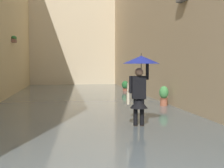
% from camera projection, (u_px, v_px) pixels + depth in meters
% --- Properties ---
extents(ground_plane, '(60.00, 60.00, 0.00)m').
position_uv_depth(ground_plane, '(81.00, 102.00, 14.84)').
color(ground_plane, slate).
extents(flood_water, '(8.04, 29.32, 0.09)m').
position_uv_depth(flood_water, '(81.00, 101.00, 14.84)').
color(flood_water, '#515B60').
rests_on(flood_water, ground_plane).
extents(building_facade_far, '(10.84, 1.80, 11.09)m').
position_uv_depth(building_facade_far, '(72.00, 22.00, 26.88)').
color(building_facade_far, beige).
rests_on(building_facade_far, ground_plane).
extents(person_wading, '(1.03, 1.03, 2.11)m').
position_uv_depth(person_wading, '(140.00, 76.00, 8.51)').
color(person_wading, '#2D2319').
rests_on(person_wading, ground_plane).
extents(potted_plant_near_left, '(0.43, 0.43, 0.76)m').
position_uv_depth(potted_plant_near_left, '(125.00, 86.00, 19.77)').
color(potted_plant_near_left, brown).
rests_on(potted_plant_near_left, ground_plane).
extents(potted_plant_mid_left, '(0.38, 0.38, 0.91)m').
position_uv_depth(potted_plant_mid_left, '(164.00, 96.00, 12.68)').
color(potted_plant_mid_left, '#9E563D').
rests_on(potted_plant_mid_left, ground_plane).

